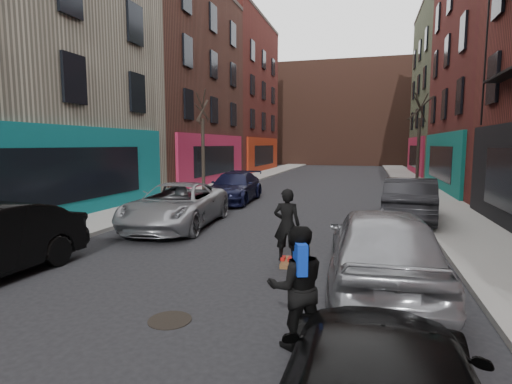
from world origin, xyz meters
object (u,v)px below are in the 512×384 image
Objects in this scene: parked_right_far at (382,248)px; tree_right_far at (419,133)px; skateboard at (286,262)px; skateboarder at (287,225)px; parked_right_end at (410,200)px; parked_left_far at (177,205)px; tree_left_far at (203,135)px; pedestrian at (297,286)px; parked_left_end at (234,187)px; manhole at (170,320)px.

tree_right_far is at bearing -101.13° from parked_right_far.
parked_right_far is 2.51m from skateboard.
skateboarder reaches higher than skateboard.
parked_right_end is at bearing 58.78° from skateboard.
skateboard is at bearing -41.36° from parked_left_far.
tree_left_far is 18.60m from pedestrian.
parked_left_end is at bearing -135.47° from tree_right_far.
parked_left_end is 12.47m from parked_right_far.
parked_left_far is at bearing -72.34° from tree_left_far.
skateboarder reaches higher than parked_left_end.
parked_right_end is 2.88× the size of skateboarder.
manhole is (-2.09, 0.26, -0.86)m from pedestrian.
skateboard is at bearing 68.83° from parked_right_end.
parked_left_far is 3.14× the size of pedestrian.
skateboard is (-2.08, 1.16, -0.79)m from parked_right_far.
tree_left_far is 14.94m from skateboarder.
parked_right_far is at bearing 86.86° from parked_right_end.
skateboarder is 0.99× the size of pedestrian.
parked_left_far is 1.09× the size of parked_right_far.
parked_left_end is 8.36m from parked_right_end.
parked_left_end is 10.48m from skateboard.
parked_right_end is (7.80, 3.17, 0.06)m from parked_left_far.
skateboarder is at bearing 68.83° from parked_right_end.
parked_right_far is 2.39m from skateboarder.
parked_left_far is at bearing 28.22° from parked_right_end.
parked_right_end is at bearing -30.09° from tree_left_far.
parked_right_end reaches higher than manhole.
parked_right_far is at bearing -98.14° from tree_right_far.
parked_left_far is 7.68× the size of manhole.
parked_left_far is (-9.40, -15.42, -2.78)m from tree_right_far.
parked_right_far is at bearing -39.20° from parked_left_far.
parked_right_end is (-1.60, -12.26, -2.72)m from tree_right_far.
tree_right_far is at bearing -122.51° from pedestrian.
pedestrian is 2.28m from manhole.
pedestrian reaches higher than parked_right_end.
parked_right_far is (6.56, -10.61, 0.12)m from parked_left_end.
tree_left_far is at bearing -23.96° from parked_right_end.
tree_right_far is 1.39× the size of parked_right_end.
parked_left_far reaches higher than manhole.
skateboarder is at bearing 70.63° from manhole.
tree_left_far is 12.74m from parked_right_end.
tree_left_far is at bearing -154.18° from tree_right_far.
parked_left_end is at bearing -47.26° from tree_left_far.
parked_left_far is (3.00, -9.42, -2.63)m from tree_left_far.
skateboarder is (4.48, -9.45, 0.23)m from parked_left_end.
tree_left_far is 17.66m from manhole.
parked_left_far reaches higher than skateboard.
parked_right_far is at bearing -61.32° from parked_left_end.
parked_right_end is 10.93m from manhole.
parked_right_end reaches higher than parked_left_far.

